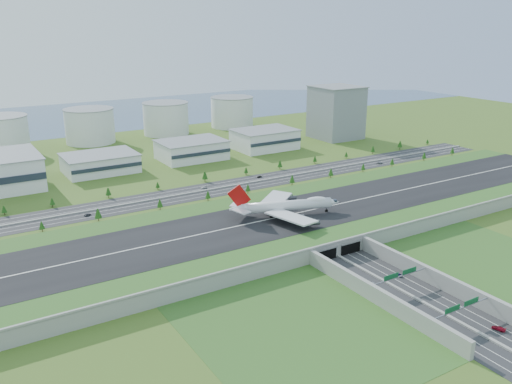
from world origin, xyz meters
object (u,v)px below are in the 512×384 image
car_1 (431,321)px  car_5 (259,177)px  office_tower (336,113)px  car_6 (380,163)px  fuel_tank_a (1,135)px  car_3 (499,328)px  car_0 (373,284)px  boeing_747 (285,206)px  car_2 (398,275)px  car_4 (87,215)px  car_7 (204,188)px

car_1 → car_5: 234.21m
office_tower → car_6: bearing=-109.6°
fuel_tank_a → car_3: (129.23, -452.09, -16.58)m
car_3 → car_0: bearing=-90.1°
car_1 → office_tower: bearing=47.6°
car_1 → car_3: size_ratio=0.83×
car_0 → car_6: size_ratio=0.74×
boeing_747 → car_3: size_ratio=12.45×
car_5 → car_6: (115.62, -18.57, 0.16)m
boeing_747 → car_2: (10.18, -85.25, -13.46)m
car_0 → car_5: 196.49m
car_5 → office_tower: bearing=116.3°
fuel_tank_a → car_5: (165.26, -206.06, -16.71)m
car_0 → car_4: car_4 is taller
car_0 → car_3: (16.65, -56.73, 0.05)m
office_tower → boeing_747: 278.79m
car_5 → car_6: 117.10m
boeing_747 → car_1: (-10.62, -124.66, -13.38)m
office_tower → car_5: size_ratio=13.61×
car_0 → car_6: (168.29, 170.73, 0.07)m
fuel_tank_a → car_3: fuel_tank_a is taller
car_1 → car_3: bearing=-52.2°
fuel_tank_a → car_4: (20.86, -223.72, -16.54)m
fuel_tank_a → car_3: bearing=-74.0°
boeing_747 → car_3: boeing_747 is taller
office_tower → car_1: office_tower is taller
car_0 → car_5: car_0 is taller
fuel_tank_a → car_1: size_ratio=10.91×
office_tower → car_7: (-206.86, -94.29, -26.69)m
car_4 → car_5: (144.40, 17.66, -0.18)m
car_1 → car_2: (20.80, 39.41, -0.08)m
car_1 → car_6: size_ratio=0.77×
car_0 → car_7: bearing=111.4°
boeing_747 → fuel_tank_a: bearing=130.0°
car_2 → car_4: car_4 is taller
car_2 → car_7: bearing=-100.3°
office_tower → car_1: (-210.52, -318.53, -26.62)m
boeing_747 → car_2: 86.91m
office_tower → car_3: office_tower is taller
office_tower → car_4: office_tower is taller
car_3 → car_7: bearing=-102.7°
car_1 → car_5: size_ratio=1.13×
car_7 → car_3: bearing=12.6°
car_6 → car_7: size_ratio=1.24×
car_4 → car_5: size_ratio=1.23×
car_2 → car_3: (-1.05, -57.96, 0.13)m
office_tower → fuel_tank_a: 340.18m
office_tower → car_4: bearing=-160.0°
car_6 → car_4: bearing=83.3°
car_1 → car_3: car_3 is taller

